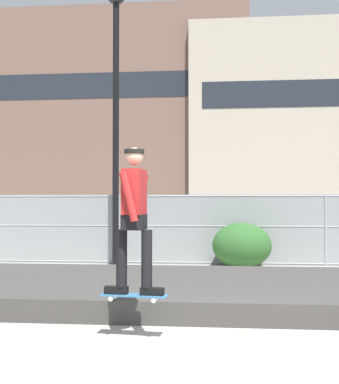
% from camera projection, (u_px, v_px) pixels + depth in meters
% --- Properties ---
extents(ground_plane, '(120.00, 120.00, 0.00)m').
position_uv_depth(ground_plane, '(216.00, 364.00, 4.82)').
color(ground_plane, '#9E998E').
extents(gravel_berm, '(13.21, 3.83, 0.32)m').
position_uv_depth(gravel_berm, '(216.00, 289.00, 8.16)').
color(gravel_berm, '#3D3A38').
rests_on(gravel_berm, ground_plane).
extents(skateboard, '(0.82, 0.28, 0.07)m').
position_uv_depth(skateboard, '(134.00, 296.00, 5.76)').
color(skateboard, '#2D608C').
extents(skater, '(0.73, 0.60, 1.75)m').
position_uv_depth(skater, '(134.00, 211.00, 5.78)').
color(skater, black).
rests_on(skater, skateboard).
extents(chain_fence, '(17.01, 0.06, 1.85)m').
position_uv_depth(chain_fence, '(215.00, 229.00, 12.75)').
color(chain_fence, gray).
rests_on(chain_fence, ground_plane).
extents(street_lamp, '(0.44, 0.44, 7.07)m').
position_uv_depth(street_lamp, '(116.00, 95.00, 12.33)').
color(street_lamp, black).
rests_on(street_lamp, ground_plane).
extents(parked_car_near, '(4.54, 2.24, 1.66)m').
position_uv_depth(parked_car_near, '(79.00, 228.00, 15.75)').
color(parked_car_near, '#474C54').
rests_on(parked_car_near, ground_plane).
extents(parked_car_mid, '(4.46, 2.07, 1.66)m').
position_uv_depth(parked_car_mid, '(246.00, 228.00, 15.25)').
color(parked_car_mid, black).
rests_on(parked_car_mid, ground_plane).
extents(library_building, '(27.33, 10.21, 21.23)m').
position_uv_depth(library_building, '(118.00, 120.00, 52.10)').
color(library_building, brown).
rests_on(library_building, ground_plane).
extents(shrub_left, '(1.47, 1.20, 1.14)m').
position_uv_depth(shrub_left, '(242.00, 245.00, 12.08)').
color(shrub_left, '#2D5B28').
rests_on(shrub_left, ground_plane).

